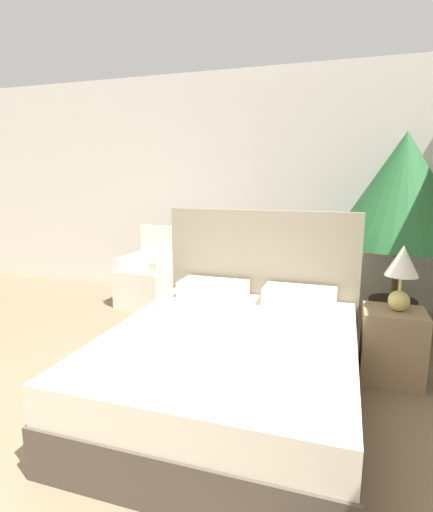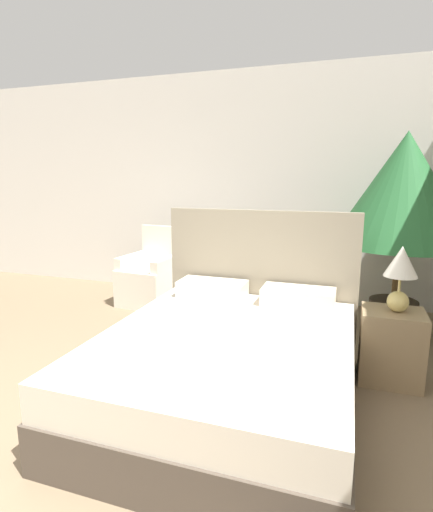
# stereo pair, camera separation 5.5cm
# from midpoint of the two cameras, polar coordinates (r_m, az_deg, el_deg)

# --- Properties ---
(wall_back) EXTENTS (10.00, 0.06, 2.90)m
(wall_back) POSITION_cam_midpoint_polar(r_m,az_deg,el_deg) (5.37, 1.34, 9.82)
(wall_back) COLOR silver
(wall_back) RESTS_ON ground_plane
(bed) EXTENTS (1.70, 2.03, 1.30)m
(bed) POSITION_cam_midpoint_polar(r_m,az_deg,el_deg) (2.91, 2.47, -14.85)
(bed) COLOR #4C4238
(bed) RESTS_ON ground_plane
(armchair_near_window_left) EXTENTS (0.67, 0.77, 0.95)m
(armchair_near_window_left) POSITION_cam_midpoint_polar(r_m,az_deg,el_deg) (5.16, -8.98, -3.40)
(armchair_near_window_left) COLOR silver
(armchair_near_window_left) RESTS_ON ground_plane
(armchair_near_window_right) EXTENTS (0.64, 0.74, 0.95)m
(armchair_near_window_right) POSITION_cam_midpoint_polar(r_m,az_deg,el_deg) (4.81, 0.94, -4.34)
(armchair_near_window_right) COLOR silver
(armchair_near_window_right) RESTS_ON ground_plane
(potted_palm) EXTENTS (1.34, 1.34, 2.01)m
(potted_palm) POSITION_cam_midpoint_polar(r_m,az_deg,el_deg) (4.32, 25.46, 7.97)
(potted_palm) COLOR #38281E
(potted_palm) RESTS_ON ground_plane
(nightstand) EXTENTS (0.46, 0.38, 0.57)m
(nightstand) POSITION_cam_midpoint_polar(r_m,az_deg,el_deg) (3.47, 24.08, -11.69)
(nightstand) COLOR #937A56
(nightstand) RESTS_ON ground_plane
(table_lamp) EXTENTS (0.24, 0.24, 0.51)m
(table_lamp) POSITION_cam_midpoint_polar(r_m,az_deg,el_deg) (3.30, 25.26, -1.88)
(table_lamp) COLOR tan
(table_lamp) RESTS_ON nightstand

